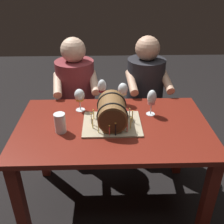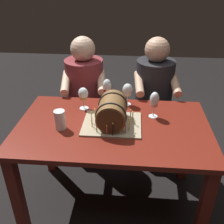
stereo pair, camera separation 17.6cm
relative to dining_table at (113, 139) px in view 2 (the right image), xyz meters
name	(u,v)px [view 2 (the right image)]	position (x,y,z in m)	size (l,w,h in m)	color
ground_plane	(113,201)	(0.00, 0.00, -0.63)	(8.00, 8.00, 0.00)	black
dining_table	(113,139)	(0.00, 0.00, 0.00)	(1.34, 0.81, 0.75)	maroon
barrel_cake	(112,113)	(-0.01, 0.01, 0.21)	(0.40, 0.33, 0.21)	tan
wine_glass_rose	(154,101)	(0.28, 0.14, 0.25)	(0.07, 0.07, 0.20)	white
wine_glass_red	(107,87)	(-0.07, 0.35, 0.25)	(0.07, 0.07, 0.20)	white
wine_glass_amber	(83,95)	(-0.24, 0.22, 0.24)	(0.08, 0.08, 0.17)	white
wine_glass_white	(127,91)	(0.09, 0.32, 0.24)	(0.08, 0.08, 0.18)	white
beer_pint	(60,120)	(-0.35, -0.07, 0.18)	(0.07, 0.07, 0.13)	white
person_seated_left	(86,102)	(-0.32, 0.70, -0.07)	(0.42, 0.51, 1.18)	#4C1B1E
person_seated_right	(153,105)	(0.32, 0.70, -0.07)	(0.40, 0.49, 1.19)	black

